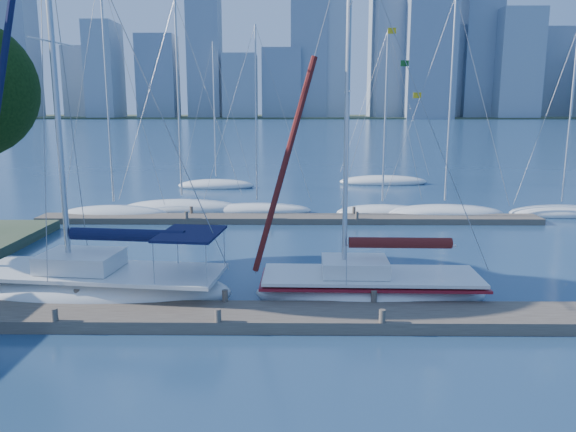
{
  "coord_description": "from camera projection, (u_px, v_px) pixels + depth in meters",
  "views": [
    {
      "loc": [
        2.3,
        -17.04,
        6.88
      ],
      "look_at": [
        2.09,
        4.0,
        2.72
      ],
      "focal_mm": 35.0,
      "sensor_mm": 36.0,
      "label": 1
    }
  ],
  "objects": [
    {
      "name": "ground",
      "position": [
        222.0,
        323.0,
        18.07
      ],
      "size": [
        700.0,
        700.0,
        0.0
      ],
      "primitive_type": "plane",
      "color": "navy",
      "rests_on": "ground"
    },
    {
      "name": "near_dock",
      "position": [
        222.0,
        317.0,
        18.03
      ],
      "size": [
        26.0,
        2.0,
        0.4
      ],
      "primitive_type": "cube",
      "color": "#483D34",
      "rests_on": "ground"
    },
    {
      "name": "far_dock",
      "position": [
        289.0,
        219.0,
        33.71
      ],
      "size": [
        30.0,
        1.8,
        0.36
      ],
      "primitive_type": "cube",
      "color": "#483D34",
      "rests_on": "ground"
    },
    {
      "name": "far_shore",
      "position": [
        290.0,
        117.0,
        331.99
      ],
      "size": [
        800.0,
        100.0,
        1.5
      ],
      "primitive_type": "cube",
      "color": "#38472D",
      "rests_on": "ground"
    },
    {
      "name": "sailboat_navy",
      "position": [
        99.0,
        268.0,
        19.96
      ],
      "size": [
        9.74,
        4.15,
        16.04
      ],
      "rotation": [
        0.0,
        0.0,
        -0.11
      ],
      "color": "silver",
      "rests_on": "ground"
    },
    {
      "name": "sailboat_maroon",
      "position": [
        370.0,
        273.0,
        19.99
      ],
      "size": [
        8.33,
        2.89,
        13.11
      ],
      "rotation": [
        0.0,
        0.0,
        -0.02
      ],
      "color": "silver",
      "rests_on": "ground"
    },
    {
      "name": "bg_boat_0",
      "position": [
        114.0,
        213.0,
        35.0
      ],
      "size": [
        7.0,
        3.38,
        15.06
      ],
      "rotation": [
        0.0,
        0.0,
        -0.17
      ],
      "color": "silver",
      "rests_on": "ground"
    },
    {
      "name": "bg_boat_1",
      "position": [
        182.0,
        208.0,
        36.7
      ],
      "size": [
        8.28,
        4.47,
        13.68
      ],
      "rotation": [
        0.0,
        0.0,
        0.26
      ],
      "color": "silver",
      "rests_on": "ground"
    },
    {
      "name": "bg_boat_2",
      "position": [
        257.0,
        209.0,
        36.49
      ],
      "size": [
        7.25,
        2.64,
        12.06
      ],
      "rotation": [
        0.0,
        0.0,
        -0.1
      ],
      "color": "silver",
      "rests_on": "ground"
    },
    {
      "name": "bg_boat_3",
      "position": [
        382.0,
        212.0,
        35.7
      ],
      "size": [
        6.13,
        3.87,
        11.42
      ],
      "rotation": [
        0.0,
        0.0,
        0.35
      ],
      "color": "silver",
      "rests_on": "ground"
    },
    {
      "name": "bg_boat_4",
      "position": [
        444.0,
        213.0,
        35.05
      ],
      "size": [
        7.87,
        4.74,
        13.59
      ],
      "rotation": [
        0.0,
        0.0,
        -0.34
      ],
      "color": "silver",
      "rests_on": "ground"
    },
    {
      "name": "bg_boat_5",
      "position": [
        561.0,
        212.0,
        35.51
      ],
      "size": [
        6.83,
        3.1,
        11.8
      ],
      "rotation": [
        0.0,
        0.0,
        0.16
      ],
      "color": "silver",
      "rests_on": "ground"
    },
    {
      "name": "bg_boat_6",
      "position": [
        216.0,
        185.0,
        47.59
      ],
      "size": [
        6.8,
        4.5,
        12.3
      ],
      "rotation": [
        0.0,
        0.0,
        -0.39
      ],
      "color": "silver",
      "rests_on": "ground"
    },
    {
      "name": "bg_boat_7",
      "position": [
        383.0,
        181.0,
        49.86
      ],
      "size": [
        8.12,
        4.33,
        13.62
      ],
      "rotation": [
        0.0,
        0.0,
        -0.27
      ],
      "color": "silver",
      "rests_on": "ground"
    },
    {
      "name": "skyline",
      "position": [
        334.0,
        49.0,
        295.87
      ],
      "size": [
        502.24,
        51.31,
        111.25
      ],
      "color": "gray",
      "rests_on": "ground"
    }
  ]
}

